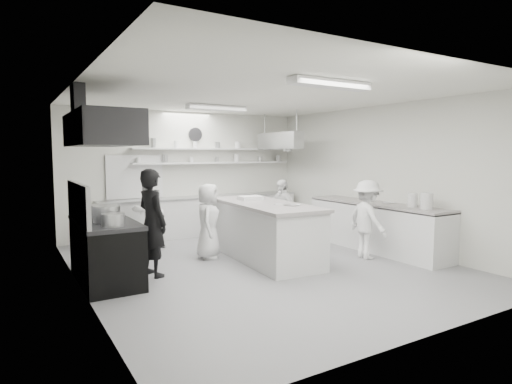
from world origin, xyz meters
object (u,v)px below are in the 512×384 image
stove (106,253)px  cook_back (148,210)px  right_counter (376,227)px  prep_island (263,232)px  cook_stove (152,223)px  back_counter (204,215)px

stove → cook_back: (1.21, 1.80, 0.37)m
stove → cook_back: cook_back is taller
right_counter → prep_island: (-2.38, 0.57, 0.04)m
stove → cook_stove: bearing=-6.5°
back_counter → cook_stove: (-2.18, -2.88, 0.41)m
cook_stove → cook_back: size_ratio=1.06×
back_counter → prep_island: 2.83m
right_counter → cook_stove: (-4.53, 0.52, 0.40)m
cook_back → back_counter: bearing=-179.7°
stove → right_counter: right_counter is taller
right_counter → prep_island: 2.45m
prep_island → cook_stove: 2.18m
stove → back_counter: back_counter is taller
prep_island → cook_back: bearing=135.8°
prep_island → back_counter: bearing=92.9°
prep_island → cook_stove: bearing=-175.2°
cook_stove → back_counter: bearing=-51.4°
right_counter → stove: bearing=173.5°
right_counter → cook_back: (-4.04, 2.40, 0.35)m
cook_stove → stove: bearing=69.2°
stove → back_counter: 4.03m
back_counter → cook_stove: size_ratio=2.87×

